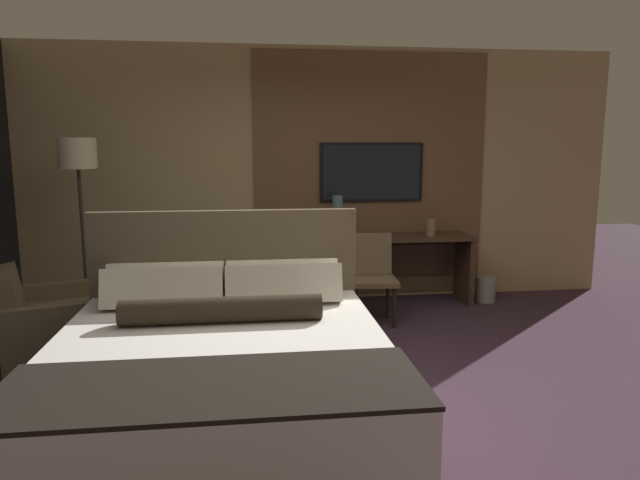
% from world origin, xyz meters
% --- Properties ---
extents(ground_plane, '(16.00, 16.00, 0.00)m').
position_xyz_m(ground_plane, '(0.00, 0.00, 0.00)').
color(ground_plane, '#3D2838').
extents(wall_back_tv_panel, '(7.20, 0.09, 2.80)m').
position_xyz_m(wall_back_tv_panel, '(0.12, 2.59, 1.40)').
color(wall_back_tv_panel, tan).
rests_on(wall_back_tv_panel, ground_plane).
extents(bed, '(2.03, 2.21, 1.24)m').
position_xyz_m(bed, '(-0.74, -0.34, 0.36)').
color(bed, '#33281E').
rests_on(bed, ground_plane).
extents(desk, '(2.11, 0.54, 0.76)m').
position_xyz_m(desk, '(0.82, 2.30, 0.53)').
color(desk, '#422D1E').
rests_on(desk, ground_plane).
extents(tv, '(1.16, 0.04, 0.65)m').
position_xyz_m(tv, '(0.82, 2.52, 1.44)').
color(tv, black).
extents(desk_chair, '(0.48, 0.48, 0.87)m').
position_xyz_m(desk_chair, '(0.64, 1.66, 0.52)').
color(desk_chair, brown).
rests_on(desk_chair, ground_plane).
extents(armchair_by_window, '(1.08, 1.11, 0.77)m').
position_xyz_m(armchair_by_window, '(-2.15, 1.00, 0.26)').
color(armchair_by_window, brown).
rests_on(armchair_by_window, ground_plane).
extents(floor_lamp, '(0.34, 0.34, 1.80)m').
position_xyz_m(floor_lamp, '(-2.10, 1.76, 1.52)').
color(floor_lamp, '#282623').
rests_on(floor_lamp, ground_plane).
extents(vase_tall, '(0.11, 0.11, 0.45)m').
position_xyz_m(vase_tall, '(0.39, 2.23, 0.98)').
color(vase_tall, '#4C706B').
rests_on(vase_tall, desk).
extents(vase_short, '(0.10, 0.10, 0.19)m').
position_xyz_m(vase_short, '(1.41, 2.20, 0.85)').
color(vase_short, '#846647').
rests_on(vase_short, desk).
extents(book, '(0.26, 0.22, 0.03)m').
position_xyz_m(book, '(0.09, 2.22, 0.77)').
color(book, maroon).
rests_on(book, desk).
extents(waste_bin, '(0.22, 0.22, 0.28)m').
position_xyz_m(waste_bin, '(2.07, 2.19, 0.14)').
color(waste_bin, gray).
rests_on(waste_bin, ground_plane).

